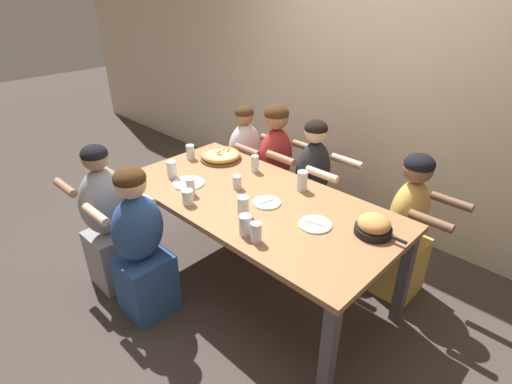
{
  "coord_description": "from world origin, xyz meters",
  "views": [
    {
      "loc": [
        1.7,
        -1.75,
        2.16
      ],
      "look_at": [
        0.0,
        0.0,
        0.84
      ],
      "focal_mm": 28.0,
      "sensor_mm": 36.0,
      "label": 1
    }
  ],
  "objects_px": {
    "empty_plate_c": "(189,183)",
    "drinking_glass_i": "(255,165)",
    "empty_plate_b": "(267,203)",
    "drinking_glass_g": "(172,170)",
    "drinking_glass_b": "(191,188)",
    "diner_near_left": "(108,224)",
    "diner_far_right": "(405,233)",
    "drinking_glass_f": "(256,232)",
    "diner_far_left": "(245,168)",
    "skillet_bowl": "(374,226)",
    "drinking_glass_a": "(245,225)",
    "diner_far_midleft": "(275,175)",
    "diner_far_center": "(312,193)",
    "drinking_glass_e": "(302,182)",
    "empty_plate_a": "(315,224)",
    "drinking_glass_j": "(188,198)",
    "drinking_glass_d": "(243,207)",
    "pizza_board_main": "(221,156)",
    "diner_near_midleft": "(141,249)",
    "drinking_glass_c": "(190,153)",
    "drinking_glass_h": "(237,183)"
  },
  "relations": [
    {
      "from": "pizza_board_main",
      "to": "drinking_glass_b",
      "type": "relative_size",
      "value": 2.84
    },
    {
      "from": "empty_plate_c",
      "to": "drinking_glass_b",
      "type": "distance_m",
      "value": 0.18
    },
    {
      "from": "drinking_glass_f",
      "to": "diner_far_center",
      "type": "relative_size",
      "value": 0.11
    },
    {
      "from": "skillet_bowl",
      "to": "drinking_glass_h",
      "type": "relative_size",
      "value": 3.24
    },
    {
      "from": "drinking_glass_i",
      "to": "diner_far_center",
      "type": "relative_size",
      "value": 0.11
    },
    {
      "from": "skillet_bowl",
      "to": "diner_far_center",
      "type": "relative_size",
      "value": 0.28
    },
    {
      "from": "drinking_glass_c",
      "to": "drinking_glass_g",
      "type": "relative_size",
      "value": 0.91
    },
    {
      "from": "drinking_glass_b",
      "to": "drinking_glass_j",
      "type": "height_order",
      "value": "drinking_glass_b"
    },
    {
      "from": "drinking_glass_c",
      "to": "diner_far_midleft",
      "type": "distance_m",
      "value": 0.8
    },
    {
      "from": "drinking_glass_d",
      "to": "drinking_glass_g",
      "type": "relative_size",
      "value": 1.0
    },
    {
      "from": "diner_near_midleft",
      "to": "drinking_glass_i",
      "type": "bearing_deg",
      "value": -4.39
    },
    {
      "from": "pizza_board_main",
      "to": "drinking_glass_c",
      "type": "bearing_deg",
      "value": -139.09
    },
    {
      "from": "empty_plate_a",
      "to": "drinking_glass_j",
      "type": "relative_size",
      "value": 2.03
    },
    {
      "from": "pizza_board_main",
      "to": "empty_plate_b",
      "type": "bearing_deg",
      "value": -19.49
    },
    {
      "from": "drinking_glass_h",
      "to": "diner_near_left",
      "type": "xyz_separation_m",
      "value": [
        -0.64,
        -0.73,
        -0.31
      ]
    },
    {
      "from": "pizza_board_main",
      "to": "empty_plate_c",
      "type": "relative_size",
      "value": 1.47
    },
    {
      "from": "empty_plate_c",
      "to": "drinking_glass_e",
      "type": "height_order",
      "value": "drinking_glass_e"
    },
    {
      "from": "pizza_board_main",
      "to": "empty_plate_b",
      "type": "relative_size",
      "value": 1.81
    },
    {
      "from": "skillet_bowl",
      "to": "diner_near_midleft",
      "type": "height_order",
      "value": "diner_near_midleft"
    },
    {
      "from": "empty_plate_c",
      "to": "drinking_glass_c",
      "type": "height_order",
      "value": "drinking_glass_c"
    },
    {
      "from": "drinking_glass_a",
      "to": "diner_far_left",
      "type": "height_order",
      "value": "diner_far_left"
    },
    {
      "from": "drinking_glass_a",
      "to": "drinking_glass_f",
      "type": "bearing_deg",
      "value": -4.13
    },
    {
      "from": "drinking_glass_b",
      "to": "diner_far_left",
      "type": "relative_size",
      "value": 0.11
    },
    {
      "from": "empty_plate_a",
      "to": "drinking_glass_g",
      "type": "xyz_separation_m",
      "value": [
        -1.2,
        -0.22,
        0.06
      ]
    },
    {
      "from": "skillet_bowl",
      "to": "drinking_glass_a",
      "type": "distance_m",
      "value": 0.77
    },
    {
      "from": "drinking_glass_d",
      "to": "diner_far_center",
      "type": "bearing_deg",
      "value": 98.03
    },
    {
      "from": "drinking_glass_b",
      "to": "diner_near_left",
      "type": "xyz_separation_m",
      "value": [
        -0.47,
        -0.44,
        -0.32
      ]
    },
    {
      "from": "drinking_glass_e",
      "to": "diner_far_center",
      "type": "bearing_deg",
      "value": 115.39
    },
    {
      "from": "drinking_glass_f",
      "to": "drinking_glass_h",
      "type": "height_order",
      "value": "drinking_glass_f"
    },
    {
      "from": "skillet_bowl",
      "to": "diner_far_midleft",
      "type": "relative_size",
      "value": 0.27
    },
    {
      "from": "pizza_board_main",
      "to": "drinking_glass_g",
      "type": "bearing_deg",
      "value": -90.93
    },
    {
      "from": "drinking_glass_e",
      "to": "diner_far_left",
      "type": "xyz_separation_m",
      "value": [
        -1.0,
        0.4,
        -0.35
      ]
    },
    {
      "from": "drinking_glass_a",
      "to": "drinking_glass_b",
      "type": "distance_m",
      "value": 0.64
    },
    {
      "from": "drinking_glass_f",
      "to": "diner_far_left",
      "type": "height_order",
      "value": "diner_far_left"
    },
    {
      "from": "diner_far_right",
      "to": "diner_near_left",
      "type": "bearing_deg",
      "value": -48.94
    },
    {
      "from": "diner_near_midleft",
      "to": "drinking_glass_c",
      "type": "bearing_deg",
      "value": 30.62
    },
    {
      "from": "pizza_board_main",
      "to": "drinking_glass_i",
      "type": "relative_size",
      "value": 2.62
    },
    {
      "from": "empty_plate_a",
      "to": "drinking_glass_j",
      "type": "xyz_separation_m",
      "value": [
        -0.79,
        -0.39,
        0.04
      ]
    },
    {
      "from": "drinking_glass_b",
      "to": "diner_far_midleft",
      "type": "bearing_deg",
      "value": 94.62
    },
    {
      "from": "drinking_glass_e",
      "to": "diner_far_left",
      "type": "height_order",
      "value": "diner_far_left"
    },
    {
      "from": "drinking_glass_i",
      "to": "diner_far_right",
      "type": "xyz_separation_m",
      "value": [
        1.12,
        0.41,
        -0.32
      ]
    },
    {
      "from": "empty_plate_b",
      "to": "drinking_glass_g",
      "type": "height_order",
      "value": "drinking_glass_g"
    },
    {
      "from": "drinking_glass_b",
      "to": "drinking_glass_j",
      "type": "relative_size",
      "value": 1.19
    },
    {
      "from": "drinking_glass_i",
      "to": "drinking_glass_f",
      "type": "bearing_deg",
      "value": -45.34
    },
    {
      "from": "diner_near_midleft",
      "to": "diner_far_center",
      "type": "height_order",
      "value": "diner_far_center"
    },
    {
      "from": "empty_plate_c",
      "to": "drinking_glass_i",
      "type": "bearing_deg",
      "value": 67.68
    },
    {
      "from": "empty_plate_c",
      "to": "drinking_glass_j",
      "type": "relative_size",
      "value": 2.31
    },
    {
      "from": "diner_far_midleft",
      "to": "empty_plate_b",
      "type": "bearing_deg",
      "value": 37.56
    },
    {
      "from": "drinking_glass_e",
      "to": "drinking_glass_g",
      "type": "bearing_deg",
      "value": -147.74
    },
    {
      "from": "drinking_glass_f",
      "to": "empty_plate_a",
      "type": "bearing_deg",
      "value": 69.05
    }
  ]
}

